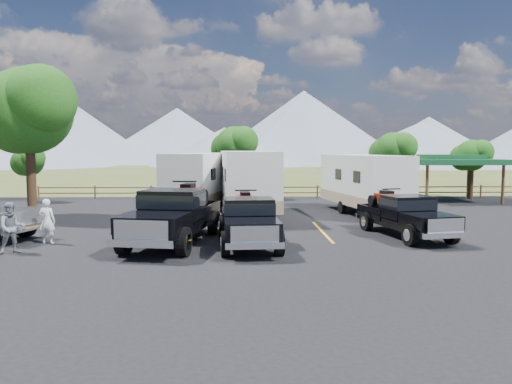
{
  "coord_description": "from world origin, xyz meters",
  "views": [
    {
      "loc": [
        -1.49,
        -17.34,
        3.65
      ],
      "look_at": [
        -0.82,
        6.04,
        1.6
      ],
      "focal_mm": 35.0,
      "sensor_mm": 36.0,
      "label": 1
    }
  ],
  "objects_px": {
    "tree_big_nw": "(28,111)",
    "rig_left": "(175,214)",
    "pavilion": "(450,161)",
    "trailer_center": "(248,182)",
    "person_b": "(12,228)",
    "rig_right": "(404,214)",
    "trailer_right": "(364,183)",
    "rig_center": "(248,219)",
    "person_a": "(47,221)",
    "trailer_left": "(201,181)"
  },
  "relations": [
    {
      "from": "trailer_left",
      "to": "person_b",
      "type": "height_order",
      "value": "trailer_left"
    },
    {
      "from": "rig_center",
      "to": "person_b",
      "type": "distance_m",
      "value": 8.25
    },
    {
      "from": "rig_right",
      "to": "rig_left",
      "type": "bearing_deg",
      "value": 175.36
    },
    {
      "from": "rig_right",
      "to": "person_a",
      "type": "relative_size",
      "value": 3.45
    },
    {
      "from": "trailer_right",
      "to": "person_b",
      "type": "relative_size",
      "value": 5.31
    },
    {
      "from": "rig_right",
      "to": "person_a",
      "type": "height_order",
      "value": "rig_right"
    },
    {
      "from": "rig_left",
      "to": "person_b",
      "type": "xyz_separation_m",
      "value": [
        -5.34,
        -1.79,
        -0.22
      ]
    },
    {
      "from": "tree_big_nw",
      "to": "trailer_left",
      "type": "xyz_separation_m",
      "value": [
        8.7,
        2.65,
        -3.81
      ]
    },
    {
      "from": "rig_center",
      "to": "rig_right",
      "type": "relative_size",
      "value": 1.02
    },
    {
      "from": "trailer_left",
      "to": "tree_big_nw",
      "type": "bearing_deg",
      "value": -151.14
    },
    {
      "from": "pavilion",
      "to": "person_b",
      "type": "bearing_deg",
      "value": -142.54
    },
    {
      "from": "person_a",
      "to": "person_b",
      "type": "relative_size",
      "value": 0.97
    },
    {
      "from": "person_a",
      "to": "person_b",
      "type": "distance_m",
      "value": 1.84
    },
    {
      "from": "person_a",
      "to": "rig_left",
      "type": "bearing_deg",
      "value": -175.24
    },
    {
      "from": "trailer_center",
      "to": "trailer_right",
      "type": "xyz_separation_m",
      "value": [
        6.4,
        0.75,
        -0.11
      ]
    },
    {
      "from": "tree_big_nw",
      "to": "rig_left",
      "type": "bearing_deg",
      "value": -41.12
    },
    {
      "from": "tree_big_nw",
      "to": "pavilion",
      "type": "relative_size",
      "value": 1.26
    },
    {
      "from": "trailer_center",
      "to": "rig_left",
      "type": "bearing_deg",
      "value": -115.59
    },
    {
      "from": "tree_big_nw",
      "to": "person_b",
      "type": "distance_m",
      "value": 10.78
    },
    {
      "from": "person_a",
      "to": "tree_big_nw",
      "type": "bearing_deg",
      "value": -59.2
    },
    {
      "from": "trailer_center",
      "to": "person_b",
      "type": "bearing_deg",
      "value": -136.08
    },
    {
      "from": "trailer_right",
      "to": "pavilion",
      "type": "bearing_deg",
      "value": 32.89
    },
    {
      "from": "tree_big_nw",
      "to": "rig_left",
      "type": "height_order",
      "value": "tree_big_nw"
    },
    {
      "from": "tree_big_nw",
      "to": "rig_left",
      "type": "relative_size",
      "value": 1.09
    },
    {
      "from": "trailer_left",
      "to": "pavilion",
      "type": "bearing_deg",
      "value": 29.48
    },
    {
      "from": "person_a",
      "to": "person_b",
      "type": "bearing_deg",
      "value": 78.23
    },
    {
      "from": "rig_center",
      "to": "trailer_left",
      "type": "height_order",
      "value": "trailer_left"
    },
    {
      "from": "rig_left",
      "to": "trailer_right",
      "type": "height_order",
      "value": "trailer_right"
    },
    {
      "from": "pavilion",
      "to": "rig_left",
      "type": "bearing_deg",
      "value": -137.97
    },
    {
      "from": "trailer_left",
      "to": "trailer_center",
      "type": "distance_m",
      "value": 3.71
    },
    {
      "from": "trailer_center",
      "to": "pavilion",
      "type": "bearing_deg",
      "value": 24.67
    },
    {
      "from": "rig_right",
      "to": "person_b",
      "type": "distance_m",
      "value": 14.89
    },
    {
      "from": "rig_left",
      "to": "trailer_center",
      "type": "height_order",
      "value": "trailer_center"
    },
    {
      "from": "tree_big_nw",
      "to": "rig_center",
      "type": "bearing_deg",
      "value": -34.88
    },
    {
      "from": "rig_left",
      "to": "rig_right",
      "type": "distance_m",
      "value": 9.33
    },
    {
      "from": "person_b",
      "to": "rig_left",
      "type": "bearing_deg",
      "value": -10.66
    },
    {
      "from": "rig_right",
      "to": "trailer_right",
      "type": "xyz_separation_m",
      "value": [
        0.04,
        7.06,
        0.79
      ]
    },
    {
      "from": "tree_big_nw",
      "to": "rig_left",
      "type": "distance_m",
      "value": 12.11
    },
    {
      "from": "tree_big_nw",
      "to": "person_b",
      "type": "height_order",
      "value": "tree_big_nw"
    },
    {
      "from": "pavilion",
      "to": "trailer_center",
      "type": "bearing_deg",
      "value": -150.86
    },
    {
      "from": "rig_right",
      "to": "person_a",
      "type": "bearing_deg",
      "value": 173.0
    },
    {
      "from": "trailer_center",
      "to": "rig_right",
      "type": "bearing_deg",
      "value": -49.24
    },
    {
      "from": "pavilion",
      "to": "person_b",
      "type": "xyz_separation_m",
      "value": [
        -22.4,
        -17.17,
        -1.86
      ]
    },
    {
      "from": "trailer_center",
      "to": "trailer_right",
      "type": "bearing_deg",
      "value": 2.19
    },
    {
      "from": "rig_center",
      "to": "person_a",
      "type": "relative_size",
      "value": 3.53
    },
    {
      "from": "trailer_left",
      "to": "person_a",
      "type": "bearing_deg",
      "value": -104.66
    },
    {
      "from": "rig_right",
      "to": "trailer_right",
      "type": "bearing_deg",
      "value": 77.92
    },
    {
      "from": "pavilion",
      "to": "trailer_center",
      "type": "relative_size",
      "value": 0.62
    },
    {
      "from": "rig_left",
      "to": "rig_right",
      "type": "height_order",
      "value": "rig_left"
    },
    {
      "from": "rig_right",
      "to": "trailer_left",
      "type": "distance_m",
      "value": 12.7
    }
  ]
}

